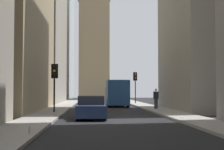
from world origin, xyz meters
The scene contains 11 objects.
ground_plane centered at (0.00, 0.00, 0.00)m, with size 135.00×135.00×0.00m, color black.
sidewalk_right centered at (0.00, 4.50, 0.07)m, with size 90.00×2.20×0.14m, color gray.
sidewalk_left centered at (0.00, -4.50, 0.07)m, with size 90.00×2.20×0.14m, color gray.
building_right_far centered at (29.75, 10.60, 9.52)m, with size 18.88×10.00×19.03m.
church_spire centered at (43.78, 0.94, 16.42)m, with size 5.99×5.99×31.36m.
delivery_truck centered at (17.69, -1.40, 1.46)m, with size 6.46×2.25×2.84m.
sedan_navy centered at (0.69, 1.40, 0.66)m, with size 4.30×1.78×1.42m.
traffic_light_midblock centered at (5.78, 4.19, 2.81)m, with size 0.43×0.52×3.64m.
traffic_light_far_junction centered at (24.60, -4.30, 3.09)m, with size 0.43×0.52×4.01m.
pedestrian centered at (10.27, -4.38, 1.12)m, with size 0.26×0.44×1.79m.
discarded_bottle centered at (-7.87, 3.68, 0.25)m, with size 0.07×0.07×0.27m.
Camera 1 is at (-21.31, 1.37, 1.73)m, focal length 57.11 mm.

